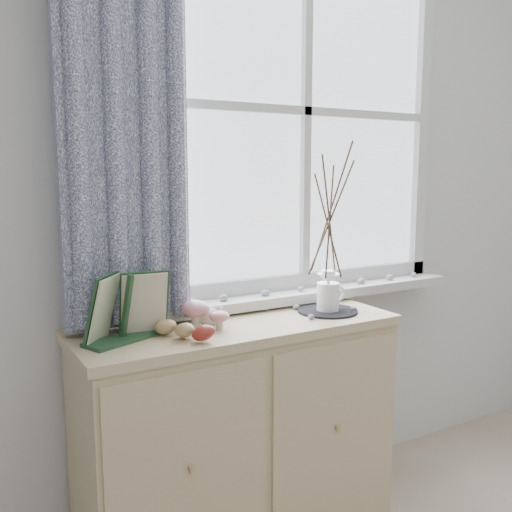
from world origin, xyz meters
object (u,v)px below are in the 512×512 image
Objects in this scene: twig_pitcher at (329,215)px; toadstool_cluster at (201,311)px; sideboard at (239,432)px; botanical_book at (128,307)px.

toadstool_cluster is at bearing 177.54° from twig_pitcher.
twig_pitcher is (0.38, -0.03, 0.81)m from sideboard.
botanical_book reaches higher than sideboard.
sideboard is at bearing -17.90° from botanical_book.
toadstool_cluster reaches higher than sideboard.
twig_pitcher reaches higher than toadstool_cluster.
botanical_book is 0.85m from twig_pitcher.
sideboard is 0.90m from twig_pitcher.
toadstool_cluster is 0.24× the size of twig_pitcher.
twig_pitcher reaches higher than sideboard.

